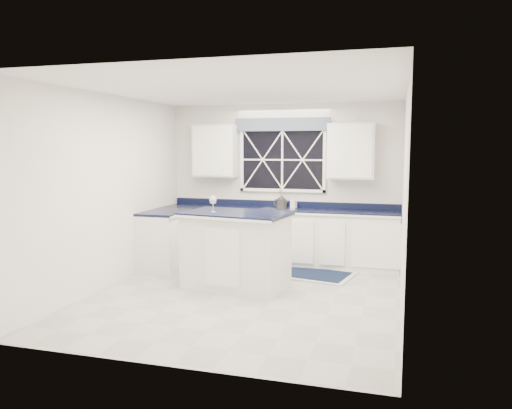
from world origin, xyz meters
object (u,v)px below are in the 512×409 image
(faucet, at_px, (281,198))
(wine_glass, at_px, (213,200))
(dishwasher, at_px, (218,236))
(kettle, at_px, (281,202))
(soap_bottle, at_px, (294,202))
(island, at_px, (236,250))

(faucet, relative_size, wine_glass, 1.29)
(dishwasher, height_order, faucet, faucet)
(kettle, bearing_deg, soap_bottle, 39.76)
(dishwasher, relative_size, island, 0.53)
(island, xyz_separation_m, kettle, (0.25, 1.70, 0.50))
(island, bearing_deg, wine_glass, -159.83)
(wine_glass, bearing_deg, dishwasher, 108.49)
(kettle, xyz_separation_m, wine_glass, (-0.56, -1.76, 0.20))
(faucet, distance_m, soap_bottle, 0.23)
(wine_glass, distance_m, soap_bottle, 1.99)
(dishwasher, distance_m, soap_bottle, 1.47)
(faucet, bearing_deg, dishwasher, -169.98)
(island, height_order, wine_glass, wine_glass)
(kettle, bearing_deg, wine_glass, -86.91)
(dishwasher, xyz_separation_m, wine_glass, (0.56, -1.67, 0.82))
(island, xyz_separation_m, wine_glass, (-0.31, -0.07, 0.69))
(kettle, relative_size, soap_bottle, 1.45)
(kettle, distance_m, soap_bottle, 0.21)
(wine_glass, height_order, soap_bottle, wine_glass)
(wine_glass, relative_size, soap_bottle, 1.19)
(kettle, bearing_deg, dishwasher, -154.33)
(faucet, height_order, island, faucet)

